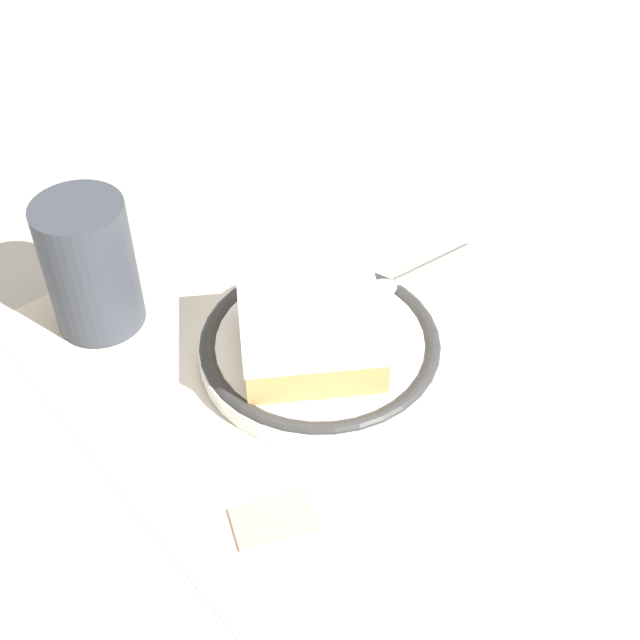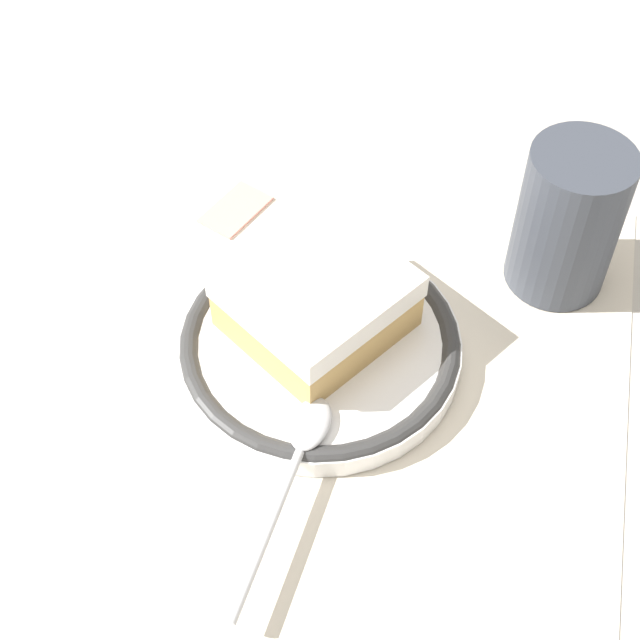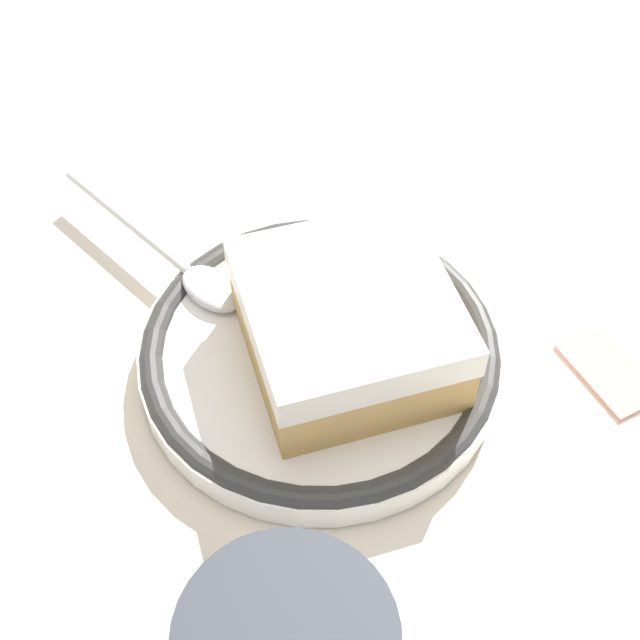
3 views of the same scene
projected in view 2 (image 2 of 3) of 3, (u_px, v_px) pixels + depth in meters
name	position (u px, v px, depth m)	size (l,w,h in m)	color
ground_plane	(347.00, 408.00, 0.57)	(2.40, 2.40, 0.00)	#B7B2A8
placemat	(347.00, 407.00, 0.57)	(0.41, 0.33, 0.00)	beige
plate	(320.00, 346.00, 0.59)	(0.17, 0.17, 0.02)	white
cake_slice	(317.00, 301.00, 0.58)	(0.13, 0.13, 0.04)	tan
spoon	(298.00, 455.00, 0.53)	(0.14, 0.03, 0.01)	silver
cup	(566.00, 227.00, 0.60)	(0.07, 0.07, 0.10)	#383D47
sugar_packet	(235.00, 207.00, 0.67)	(0.05, 0.03, 0.01)	#E5998C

